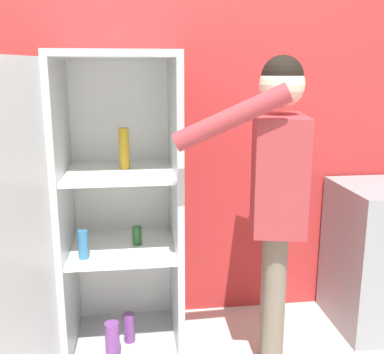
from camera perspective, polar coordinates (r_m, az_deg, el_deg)
wall_back at (r=2.79m, az=-3.17°, el=7.05°), size 7.00×0.06×2.55m
refrigerator at (r=2.45m, az=-11.59°, el=-4.76°), size 0.91×1.21×1.68m
person at (r=2.30m, az=10.61°, el=-0.32°), size 0.72×0.58×1.65m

